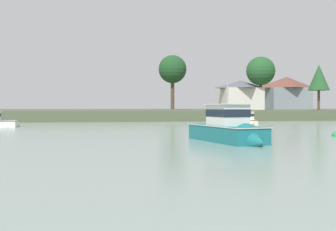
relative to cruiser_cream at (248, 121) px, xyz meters
name	(u,v)px	position (x,y,z in m)	size (l,w,h in m)	color
far_shore_bank	(165,113)	(-6.29, 41.22, 0.54)	(224.07, 58.29, 1.92)	#4C563D
cruiser_cream	(248,121)	(0.00, 0.00, 0.00)	(2.80, 6.73, 3.52)	beige
cruiser_teal	(231,133)	(-11.93, -29.30, 0.23)	(4.37, 9.31, 5.30)	#196B70
mooring_buoy_orange	(221,122)	(-1.84, 7.86, -0.34)	(0.44, 0.44, 0.50)	orange
mooring_buoy_green	(335,135)	(-1.00, -24.77, -0.33)	(0.52, 0.52, 0.57)	#1E8C47
shore_tree_far_right	(261,71)	(14.38, 31.59, 10.27)	(6.57, 6.57, 12.13)	brown
shore_tree_right	(173,70)	(-4.04, 43.49, 11.44)	(7.00, 7.00, 13.56)	brown
shore_tree_far_left	(319,78)	(20.21, 16.30, 7.82)	(4.09, 4.09, 8.87)	brown
cottage_behind_trees	(287,93)	(26.62, 44.31, 5.92)	(11.55, 8.64, 8.53)	gray
cottage_near_water	(241,95)	(10.91, 35.35, 5.05)	(9.26, 9.24, 6.88)	silver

